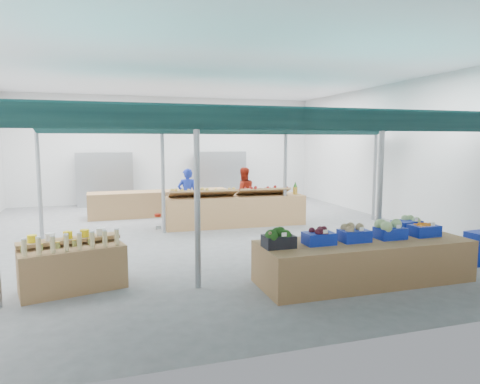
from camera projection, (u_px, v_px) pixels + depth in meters
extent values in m
plane|color=slate|center=(205.00, 234.00, 11.29)|extent=(13.00, 13.00, 0.00)
plane|color=silver|center=(203.00, 71.00, 10.79)|extent=(13.00, 13.00, 0.00)
plane|color=silver|center=(169.00, 150.00, 17.20)|extent=(12.00, 0.00, 12.00)
plane|color=silver|center=(400.00, 153.00, 12.81)|extent=(0.00, 13.00, 13.00)
cylinder|color=gray|center=(39.00, 180.00, 10.41)|extent=(0.10, 0.10, 3.00)
cylinder|color=gray|center=(197.00, 199.00, 7.02)|extent=(0.10, 0.10, 3.00)
cylinder|color=gray|center=(163.00, 177.00, 11.29)|extent=(0.10, 0.10, 3.00)
cylinder|color=gray|center=(380.00, 192.00, 8.05)|extent=(0.10, 0.10, 3.00)
cylinder|color=gray|center=(285.00, 174.00, 12.32)|extent=(0.10, 0.10, 3.00)
cylinder|color=gray|center=(375.00, 172.00, 13.20)|extent=(0.10, 0.10, 3.00)
cylinder|color=gray|center=(296.00, 118.00, 7.38)|extent=(10.00, 0.06, 0.06)
cylinder|color=gray|center=(227.00, 126.00, 11.64)|extent=(10.00, 0.06, 0.06)
cube|color=#0A282D|center=(313.00, 120.00, 6.77)|extent=(9.50, 1.28, 0.30)
cube|color=#0A282D|center=(281.00, 123.00, 8.00)|extent=(9.50, 1.28, 0.30)
cube|color=#0A282D|center=(233.00, 128.00, 11.04)|extent=(9.50, 1.28, 0.30)
cube|color=#0A282D|center=(221.00, 129.00, 12.27)|extent=(9.50, 1.28, 0.30)
cube|color=#B23F33|center=(105.00, 180.00, 16.12)|extent=(2.00, 0.50, 2.00)
cube|color=#B23F33|center=(220.00, 177.00, 17.45)|extent=(2.00, 0.50, 2.00)
cube|color=olive|center=(73.00, 269.00, 7.03)|extent=(1.75, 1.09, 0.72)
cube|color=#997247|center=(69.00, 240.00, 7.17)|extent=(1.65, 0.69, 0.06)
cube|color=olive|center=(364.00, 261.00, 7.47)|extent=(3.74, 1.25, 0.73)
cube|color=olive|center=(235.00, 211.00, 12.43)|extent=(4.07, 1.10, 0.87)
cube|color=olive|center=(160.00, 203.00, 14.11)|extent=(4.56, 1.04, 0.82)
cube|color=#0E249B|center=(480.00, 248.00, 8.54)|extent=(0.57, 0.43, 0.65)
imported|color=#1D33BD|center=(187.00, 195.00, 13.07)|extent=(0.60, 0.41, 1.62)
imported|color=#A22414|center=(243.00, 193.00, 13.60)|extent=(0.81, 0.64, 1.62)
cube|color=black|center=(279.00, 241.00, 6.94)|extent=(0.50, 0.35, 0.20)
cube|color=white|center=(284.00, 235.00, 6.71)|extent=(0.08, 0.01, 0.06)
cube|color=#0E249B|center=(319.00, 238.00, 7.15)|extent=(0.50, 0.35, 0.20)
cube|color=white|center=(326.00, 232.00, 6.93)|extent=(0.08, 0.01, 0.06)
cube|color=#0E249B|center=(354.00, 236.00, 7.35)|extent=(0.50, 0.35, 0.20)
cube|color=white|center=(362.00, 229.00, 7.12)|extent=(0.08, 0.01, 0.06)
cube|color=#0E249B|center=(390.00, 233.00, 7.57)|extent=(0.50, 0.35, 0.20)
cube|color=white|center=(399.00, 227.00, 7.34)|extent=(0.08, 0.01, 0.06)
cube|color=#0E249B|center=(424.00, 230.00, 7.78)|extent=(0.50, 0.35, 0.20)
cube|color=white|center=(433.00, 224.00, 7.55)|extent=(0.08, 0.01, 0.06)
sphere|color=brown|center=(273.00, 235.00, 6.76)|extent=(0.09, 0.09, 0.09)
sphere|color=brown|center=(270.00, 233.00, 6.72)|extent=(0.06, 0.06, 0.06)
cylinder|color=red|center=(158.00, 215.00, 7.80)|extent=(0.12, 0.12, 0.05)
cube|color=white|center=(158.00, 228.00, 7.76)|extent=(0.10, 0.01, 0.07)
cube|color=#997247|center=(203.00, 193.00, 12.02)|extent=(1.94, 0.81, 0.26)
cube|color=#997247|center=(263.00, 191.00, 12.48)|extent=(1.54, 0.78, 0.26)
cylinder|color=#8C6019|center=(295.00, 191.00, 12.75)|extent=(0.14, 0.14, 0.22)
cone|color=#26661E|center=(295.00, 184.00, 12.73)|extent=(0.12, 0.12, 0.18)
cube|color=#0E249B|center=(407.00, 226.00, 8.23)|extent=(0.54, 0.42, 0.20)
cube|color=white|center=(416.00, 219.00, 8.01)|extent=(0.08, 0.02, 0.06)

